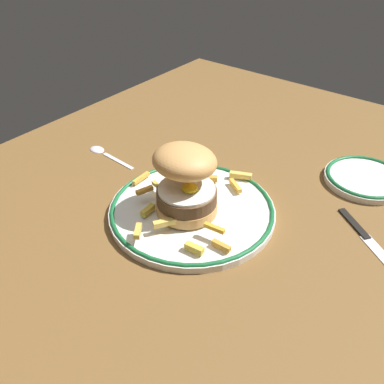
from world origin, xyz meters
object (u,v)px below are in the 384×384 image
(side_plate, at_px, (365,178))
(spoon, at_px, (101,151))
(knife, at_px, (366,237))
(burger, at_px, (186,179))
(dinner_plate, at_px, (192,210))

(side_plate, distance_m, spoon, 0.54)
(knife, bearing_deg, spoon, 98.11)
(burger, xyz_separation_m, spoon, (0.05, 0.27, -0.07))
(knife, xyz_separation_m, spoon, (-0.08, 0.54, 0.00))
(side_plate, height_order, knife, side_plate)
(side_plate, height_order, spoon, side_plate)
(dinner_plate, relative_size, spoon, 2.13)
(burger, bearing_deg, spoon, 78.87)
(knife, distance_m, spoon, 0.55)
(dinner_plate, distance_m, spoon, 0.28)
(dinner_plate, distance_m, side_plate, 0.34)
(side_plate, xyz_separation_m, knife, (-0.16, -0.06, -0.01))
(dinner_plate, relative_size, side_plate, 1.88)
(spoon, bearing_deg, dinner_plate, -99.31)
(burger, xyz_separation_m, knife, (0.13, -0.27, -0.07))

